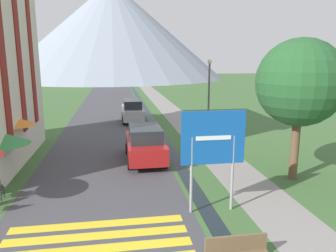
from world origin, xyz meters
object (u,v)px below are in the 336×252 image
at_px(road_sign, 213,146).
at_px(cafe_umbrella_middle_green, 3,139).
at_px(parked_car_near, 145,144).
at_px(tree_by_path, 300,83).
at_px(cafe_chair_far_right, 10,164).
at_px(cafe_chair_far_left, 3,163).
at_px(parked_car_far, 133,111).
at_px(streetlamp, 209,93).
at_px(cafe_umbrella_rear_orange, 10,121).
at_px(person_seated_far, 9,162).

relative_size(road_sign, cafe_umbrella_middle_green, 1.60).
distance_m(parked_car_near, tree_by_path, 7.86).
bearing_deg(cafe_chair_far_right, parked_car_near, 31.37).
distance_m(cafe_chair_far_left, cafe_umbrella_middle_green, 1.76).
bearing_deg(tree_by_path, road_sign, -151.15).
xyz_separation_m(parked_car_far, cafe_chair_far_right, (-6.17, -11.96, -0.40)).
distance_m(streetlamp, tree_by_path, 7.29).
xyz_separation_m(cafe_chair_far_left, cafe_umbrella_rear_orange, (0.15, 1.14, 1.74)).
height_order(cafe_umbrella_middle_green, streetlamp, streetlamp).
xyz_separation_m(parked_car_near, parked_car_far, (-0.06, 10.81, -0.00)).
height_order(cafe_umbrella_rear_orange, person_seated_far, cafe_umbrella_rear_orange).
relative_size(road_sign, cafe_umbrella_rear_orange, 1.43).
relative_size(parked_car_near, person_seated_far, 3.54).
height_order(person_seated_far, tree_by_path, tree_by_path).
relative_size(cafe_umbrella_rear_orange, person_seated_far, 2.05).
height_order(cafe_chair_far_right, cafe_umbrella_rear_orange, cafe_umbrella_rear_orange).
xyz_separation_m(streetlamp, tree_by_path, (1.88, -6.95, 1.15)).
bearing_deg(person_seated_far, cafe_chair_far_right, 94.85).
distance_m(road_sign, cafe_umbrella_middle_green, 8.90).
distance_m(parked_car_far, tree_by_path, 16.02).
bearing_deg(cafe_umbrella_middle_green, parked_car_far, 64.46).
bearing_deg(cafe_umbrella_rear_orange, cafe_umbrella_middle_green, -82.63).
xyz_separation_m(parked_car_far, streetlamp, (4.36, -7.44, 2.14)).
distance_m(cafe_umbrella_rear_orange, person_seated_far, 2.16).
relative_size(road_sign, tree_by_path, 0.58).
bearing_deg(person_seated_far, parked_car_near, 11.51).
bearing_deg(tree_by_path, cafe_umbrella_middle_green, 172.49).
bearing_deg(cafe_chair_far_right, cafe_umbrella_rear_orange, 119.66).
distance_m(cafe_chair_far_left, cafe_umbrella_rear_orange, 2.09).
relative_size(cafe_umbrella_middle_green, cafe_umbrella_rear_orange, 0.89).
distance_m(road_sign, cafe_chair_far_left, 9.92).
distance_m(parked_car_near, cafe_umbrella_middle_green, 6.54).
bearing_deg(tree_by_path, person_seated_far, 169.43).
xyz_separation_m(parked_car_near, cafe_chair_far_right, (-6.23, -1.15, -0.40)).
xyz_separation_m(parked_car_far, cafe_umbrella_rear_orange, (-6.38, -10.63, 1.34)).
height_order(road_sign, cafe_umbrella_rear_orange, road_sign).
bearing_deg(cafe_chair_far_right, tree_by_path, 9.83).
bearing_deg(parked_car_far, road_sign, -83.88).
bearing_deg(cafe_umbrella_middle_green, cafe_chair_far_left, 113.21).
bearing_deg(cafe_umbrella_middle_green, person_seated_far, 95.10).
relative_size(cafe_umbrella_rear_orange, streetlamp, 0.48).
height_order(parked_car_far, streetlamp, streetlamp).
relative_size(parked_car_far, cafe_umbrella_middle_green, 2.01).
bearing_deg(cafe_chair_far_left, cafe_chair_far_right, -15.52).
xyz_separation_m(cafe_umbrella_middle_green, cafe_umbrella_rear_orange, (-0.28, 2.13, 0.35)).
bearing_deg(parked_car_far, person_seated_far, -117.03).
bearing_deg(cafe_umbrella_rear_orange, cafe_chair_far_right, -81.25).
xyz_separation_m(cafe_umbrella_middle_green, person_seated_far, (-0.06, 0.69, -1.23)).
bearing_deg(parked_car_near, streetlamp, 38.14).
bearing_deg(tree_by_path, cafe_chair_far_left, 168.41).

